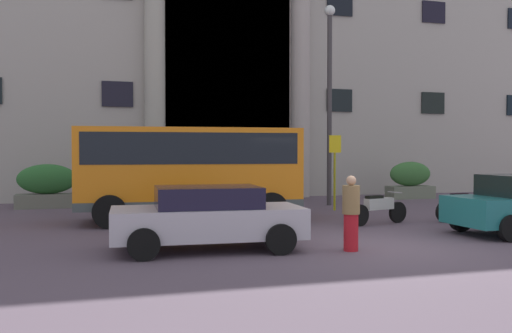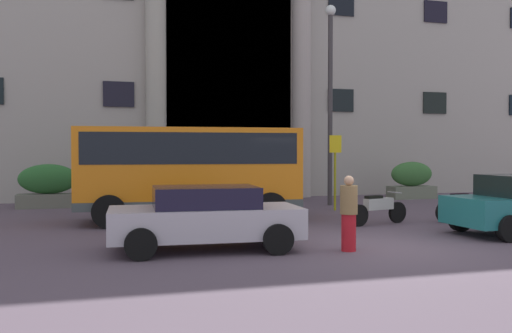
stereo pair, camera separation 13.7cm
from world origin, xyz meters
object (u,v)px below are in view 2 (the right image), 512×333
Objects in this scene: lamppost_plaza_centre at (330,89)px; motorcycle_far_end at (377,208)px; hedge_planter_entrance_right at (412,181)px; orange_minibus at (189,166)px; scooter_by_planter at (463,206)px; hedge_planter_entrance_left at (276,184)px; hedge_planter_east at (48,187)px; pedestrian_woman_dark_dress at (349,213)px; bus_stop_sign at (335,164)px; parked_compact_extra at (205,217)px.

motorcycle_far_end is at bearing -100.22° from lamppost_plaza_centre.
hedge_planter_entrance_right is at bearing 37.79° from motorcycle_far_end.
scooter_by_planter is (7.71, -2.26, -1.17)m from orange_minibus.
motorcycle_far_end is 0.27× the size of lamppost_plaza_centre.
hedge_planter_entrance_left is 0.80× the size of motorcycle_far_end.
orange_minibus is 2.99× the size of hedge_planter_east.
hedge_planter_entrance_right reaches higher than pedestrian_woman_dark_dress.
bus_stop_sign reaches higher than hedge_planter_entrance_right.
parked_compact_extra is at bearing -137.98° from hedge_planter_entrance_right.
parked_compact_extra is 0.53× the size of lamppost_plaza_centre.
parked_compact_extra is at bearing -168.87° from motorcycle_far_end.
bus_stop_sign is 3.37m from lamppost_plaza_centre.
orange_minibus is 6.87m from hedge_planter_east.
motorcycle_far_end is at bearing -86.12° from hedge_planter_entrance_left.
bus_stop_sign is 1.29× the size of scooter_by_planter.
hedge_planter_entrance_left is 7.56m from motorcycle_far_end.
motorcycle_far_end is 0.99× the size of scooter_by_planter.
orange_minibus is at bearing 156.53° from scooter_by_planter.
lamppost_plaza_centre reaches higher than hedge_planter_entrance_left.
lamppost_plaza_centre is at bearing 55.40° from parked_compact_extra.
hedge_planter_east is at bearing 158.76° from bus_stop_sign.
bus_stop_sign is 8.67m from parked_compact_extra.
orange_minibus is 11.73m from hedge_planter_entrance_right.
bus_stop_sign is 0.34× the size of lamppost_plaza_centre.
hedge_planter_entrance_right is 7.87m from scooter_by_planter.
hedge_planter_entrance_right is at bearing 45.46° from parked_compact_extra.
scooter_by_planter is at bearing -66.61° from hedge_planter_entrance_left.
parked_compact_extra is at bearing -115.66° from hedge_planter_entrance_left.
hedge_planter_east is 12.91m from pedestrian_woman_dark_dress.
hedge_planter_east is (-9.64, 3.75, -0.85)m from bus_stop_sign.
scooter_by_planter is 7.07m from lamppost_plaza_centre.
hedge_planter_east is 8.71m from hedge_planter_entrance_left.
hedge_planter_entrance_right is 1.31× the size of pedestrian_woman_dark_dress.
orange_minibus is at bearing -163.84° from bus_stop_sign.
hedge_planter_east is at bearing 179.13° from hedge_planter_entrance_right.
hedge_planter_entrance_left is at bearing 67.78° from parked_compact_extra.
scooter_by_planter is (2.35, -3.81, -1.16)m from bus_stop_sign.
hedge_planter_east is at bearing -139.97° from pedestrian_woman_dark_dress.
motorcycle_far_end is at bearing 29.25° from parked_compact_extra.
bus_stop_sign is at bearing -21.24° from hedge_planter_east.
bus_stop_sign is at bearing -108.27° from lamppost_plaza_centre.
hedge_planter_entrance_left is 0.40× the size of parked_compact_extra.
hedge_planter_entrance_left is at bearing 106.27° from scooter_by_planter.
pedestrian_woman_dark_dress is 0.21× the size of lamppost_plaza_centre.
pedestrian_woman_dark_dress is at bearing -153.84° from scooter_by_planter.
orange_minibus is 1.61× the size of parked_compact_extra.
hedge_planter_entrance_right is 9.21m from motorcycle_far_end.
lamppost_plaza_centre is at bearing 65.09° from motorcycle_far_end.
lamppost_plaza_centre is at bearing 100.37° from scooter_by_planter.
pedestrian_woman_dark_dress is (-2.58, -3.54, 0.32)m from motorcycle_far_end.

